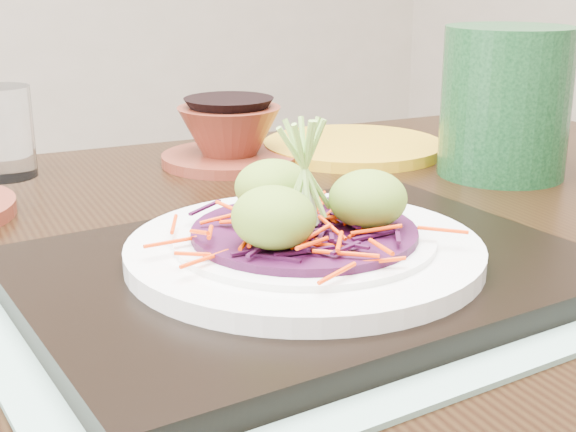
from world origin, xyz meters
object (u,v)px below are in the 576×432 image
white_plate (304,249)px  dining_table (248,376)px  terracotta_bowl_set (230,138)px  yellow_plate (353,147)px  water_glass (1,132)px  green_jar (505,102)px  serving_tray (304,271)px

white_plate → dining_table: bearing=90.9°
terracotta_bowl_set → yellow_plate: bearing=-11.6°
terracotta_bowl_set → water_glass: bearing=160.7°
dining_table → water_glass: water_glass is taller
terracotta_bowl_set → yellow_plate: size_ratio=0.87×
white_plate → yellow_plate: bearing=47.7°
yellow_plate → terracotta_bowl_set: bearing=168.4°
dining_table → green_jar: bearing=18.0°
dining_table → white_plate: size_ratio=5.58×
dining_table → white_plate: bearing=-81.6°
green_jar → dining_table: bearing=-169.5°
water_glass → dining_table: bearing=-75.1°
green_jar → water_glass: bearing=147.9°
white_plate → green_jar: 0.38m
dining_table → terracotta_bowl_set: 0.32m
dining_table → water_glass: (-0.09, 0.34, 0.15)m
terracotta_bowl_set → green_jar: 0.29m
yellow_plate → dining_table: bearing=-140.6°
water_glass → green_jar: green_jar is taller
dining_table → terracotta_bowl_set: (0.13, 0.26, 0.13)m
white_plate → terracotta_bowl_set: (0.13, 0.34, -0.00)m
white_plate → yellow_plate: size_ratio=1.14×
dining_table → green_jar: 0.40m
serving_tray → water_glass: water_glass is taller
serving_tray → water_glass: 0.43m
water_glass → serving_tray: bearing=-77.6°
water_glass → yellow_plate: water_glass is taller
white_plate → terracotta_bowl_set: 0.36m
white_plate → water_glass: water_glass is taller
dining_table → terracotta_bowl_set: terracotta_bowl_set is taller
serving_tray → green_jar: size_ratio=2.44×
water_glass → green_jar: size_ratio=0.61×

